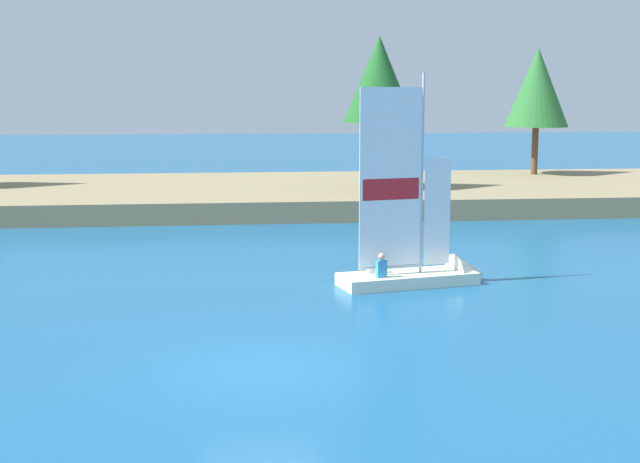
{
  "coord_description": "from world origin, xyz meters",
  "views": [
    {
      "loc": [
        -0.66,
        -17.02,
        5.55
      ],
      "look_at": [
        2.28,
        9.92,
        1.2
      ],
      "focal_mm": 48.98,
      "sensor_mm": 36.0,
      "label": 1
    }
  ],
  "objects_px": {
    "sailboat": "(431,267)",
    "shoreline_tree_centre": "(537,88)",
    "channel_buoy": "(401,248)",
    "shoreline_tree_midleft": "(379,79)"
  },
  "relations": [
    {
      "from": "sailboat",
      "to": "channel_buoy",
      "type": "bearing_deg",
      "value": 77.67
    },
    {
      "from": "shoreline_tree_midleft",
      "to": "channel_buoy",
      "type": "xyz_separation_m",
      "value": [
        -1.38,
        -12.37,
        -5.88
      ]
    },
    {
      "from": "sailboat",
      "to": "shoreline_tree_centre",
      "type": "bearing_deg",
      "value": 51.45
    },
    {
      "from": "sailboat",
      "to": "channel_buoy",
      "type": "distance_m",
      "value": 4.51
    },
    {
      "from": "shoreline_tree_centre",
      "to": "channel_buoy",
      "type": "bearing_deg",
      "value": -121.58
    },
    {
      "from": "shoreline_tree_centre",
      "to": "channel_buoy",
      "type": "xyz_separation_m",
      "value": [
        -11.41,
        -18.56,
        -5.52
      ]
    },
    {
      "from": "channel_buoy",
      "to": "sailboat",
      "type": "bearing_deg",
      "value": -90.12
    },
    {
      "from": "shoreline_tree_centre",
      "to": "sailboat",
      "type": "relative_size",
      "value": 1.08
    },
    {
      "from": "shoreline_tree_midleft",
      "to": "channel_buoy",
      "type": "relative_size",
      "value": 14.7
    },
    {
      "from": "shoreline_tree_centre",
      "to": "channel_buoy",
      "type": "height_order",
      "value": "shoreline_tree_centre"
    }
  ]
}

